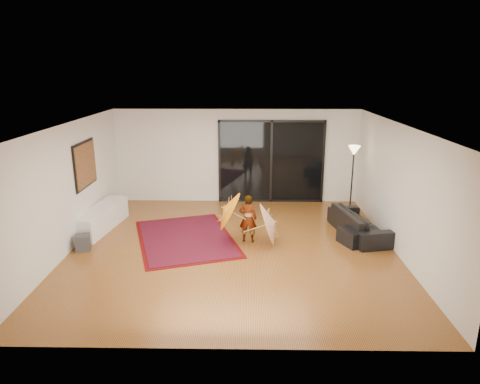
{
  "coord_description": "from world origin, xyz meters",
  "views": [
    {
      "loc": [
        0.31,
        -8.66,
        3.81
      ],
      "look_at": [
        0.15,
        0.66,
        1.1
      ],
      "focal_mm": 32.0,
      "sensor_mm": 36.0,
      "label": 1
    }
  ],
  "objects_px": {
    "media_console": "(102,218)",
    "child": "(248,219)",
    "ottoman": "(356,236)",
    "sofa": "(359,223)"
  },
  "relations": [
    {
      "from": "sofa",
      "to": "child",
      "type": "bearing_deg",
      "value": 88.36
    },
    {
      "from": "sofa",
      "to": "ottoman",
      "type": "height_order",
      "value": "sofa"
    },
    {
      "from": "media_console",
      "to": "sofa",
      "type": "height_order",
      "value": "sofa"
    },
    {
      "from": "sofa",
      "to": "ottoman",
      "type": "bearing_deg",
      "value": 148.56
    },
    {
      "from": "media_console",
      "to": "child",
      "type": "relative_size",
      "value": 1.81
    },
    {
      "from": "media_console",
      "to": "child",
      "type": "xyz_separation_m",
      "value": [
        3.58,
        -0.74,
        0.27
      ]
    },
    {
      "from": "child",
      "to": "ottoman",
      "type": "bearing_deg",
      "value": -176.39
    },
    {
      "from": "ottoman",
      "to": "child",
      "type": "height_order",
      "value": "child"
    },
    {
      "from": "ottoman",
      "to": "child",
      "type": "bearing_deg",
      "value": 177.9
    },
    {
      "from": "ottoman",
      "to": "sofa",
      "type": "bearing_deg",
      "value": 69.96
    }
  ]
}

